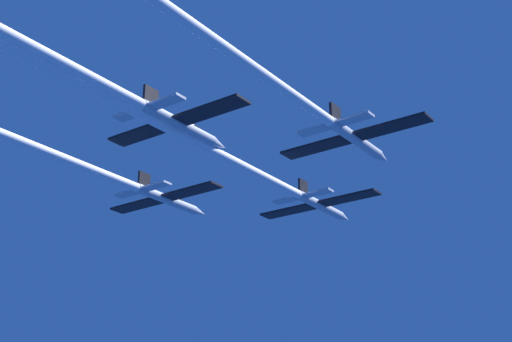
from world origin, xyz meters
name	(u,v)px	position (x,y,z in m)	size (l,w,h in m)	color
jet_lead	(233,161)	(0.27, -17.87, -0.22)	(16.87, 60.88, 2.79)	#B2BAC6
jet_left_wing	(24,142)	(-13.55, -34.86, -0.53)	(16.87, 67.26, 2.79)	#B2BAC6
jet_right_wing	(252,67)	(13.07, -31.83, 0.65)	(16.87, 60.44, 2.79)	#B2BAC6
jet_slot	(49,56)	(0.80, -43.35, 0.47)	(16.87, 55.33, 2.79)	#B2BAC6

